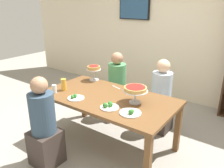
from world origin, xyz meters
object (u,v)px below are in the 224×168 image
at_px(personal_pizza_stand, 94,69).
at_px(water_glass_clear_near, 141,89).
at_px(diner_far_right, 161,101).
at_px(salad_plate_near_diner, 109,106).
at_px(dining_table, 108,102).
at_px(television, 134,9).
at_px(deep_dish_pizza_stand, 135,90).
at_px(beer_glass_amber_tall, 64,85).
at_px(water_glass_clear_far, 54,89).
at_px(cutlery_fork_near, 130,90).
at_px(cutlery_knife_near, 116,87).
at_px(salad_plate_far_diner, 131,113).
at_px(diner_near_left, 44,129).
at_px(salad_plate_spare, 75,98).
at_px(diner_far_left, 117,90).

height_order(personal_pizza_stand, water_glass_clear_near, personal_pizza_stand).
bearing_deg(diner_far_right, salad_plate_near_diner, -10.45).
distance_m(dining_table, television, 2.54).
xyz_separation_m(deep_dish_pizza_stand, beer_glass_amber_tall, (-1.04, -0.23, -0.09)).
bearing_deg(water_glass_clear_near, water_glass_clear_far, -143.05).
xyz_separation_m(personal_pizza_stand, cutlery_fork_near, (0.70, -0.02, -0.18)).
bearing_deg(cutlery_knife_near, salad_plate_far_diner, 153.44).
bearing_deg(cutlery_fork_near, personal_pizza_stand, 8.96).
xyz_separation_m(diner_far_right, salad_plate_far_diner, (0.09, -1.04, 0.26)).
xyz_separation_m(diner_near_left, salad_plate_spare, (0.08, 0.47, 0.26)).
relative_size(dining_table, personal_pizza_stand, 7.59).
height_order(personal_pizza_stand, cutlery_fork_near, personal_pizza_stand).
bearing_deg(salad_plate_far_diner, cutlery_fork_near, 121.95).
distance_m(dining_table, cutlery_knife_near, 0.37).
bearing_deg(diner_far_left, salad_plate_spare, 5.38).
bearing_deg(deep_dish_pizza_stand, personal_pizza_stand, 159.68).
bearing_deg(salad_plate_far_diner, deep_dish_pizza_stand, 111.47).
bearing_deg(diner_near_left, salad_plate_near_diner, -49.70).
relative_size(television, diner_far_right, 0.61).
xyz_separation_m(salad_plate_far_diner, cutlery_fork_near, (-0.39, 0.63, -0.01)).
relative_size(television, diner_far_left, 0.61).
height_order(dining_table, cutlery_fork_near, cutlery_fork_near).
relative_size(dining_table, salad_plate_far_diner, 7.23).
relative_size(salad_plate_near_diner, beer_glass_amber_tall, 1.34).
relative_size(diner_far_right, deep_dish_pizza_stand, 3.70).
bearing_deg(salad_plate_spare, salad_plate_near_diner, 4.66).
height_order(salad_plate_spare, water_glass_clear_near, water_glass_clear_near).
distance_m(personal_pizza_stand, water_glass_clear_near, 0.88).
bearing_deg(diner_far_right, personal_pizza_stand, -68.51).
xyz_separation_m(television, cutlery_fork_near, (1.00, -1.72, -1.04)).
xyz_separation_m(salad_plate_near_diner, beer_glass_amber_tall, (-0.87, 0.08, 0.06)).
bearing_deg(diner_far_left, salad_plate_far_diner, 41.10).
relative_size(dining_table, cutlery_fork_near, 10.04).
bearing_deg(television, diner_far_right, -45.17).
distance_m(diner_near_left, deep_dish_pizza_stand, 1.20).
distance_m(salad_plate_near_diner, beer_glass_amber_tall, 0.87).
distance_m(diner_far_right, water_glass_clear_far, 1.60).
bearing_deg(deep_dish_pizza_stand, water_glass_clear_near, 106.69).
height_order(television, diner_far_right, television).
bearing_deg(diner_near_left, diner_far_right, -26.88).
height_order(diner_near_left, salad_plate_near_diner, diner_near_left).
relative_size(deep_dish_pizza_stand, cutlery_fork_near, 1.73).
bearing_deg(salad_plate_near_diner, television, 114.92).
bearing_deg(diner_far_left, deep_dish_pizza_stand, 46.62).
bearing_deg(beer_glass_amber_tall, deep_dish_pizza_stand, 12.29).
xyz_separation_m(dining_table, water_glass_clear_near, (0.29, 0.40, 0.14)).
relative_size(deep_dish_pizza_stand, cutlery_knife_near, 1.73).
bearing_deg(dining_table, television, 112.69).
bearing_deg(water_glass_clear_far, salad_plate_near_diner, 4.28).
distance_m(diner_far_right, deep_dish_pizza_stand, 0.86).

